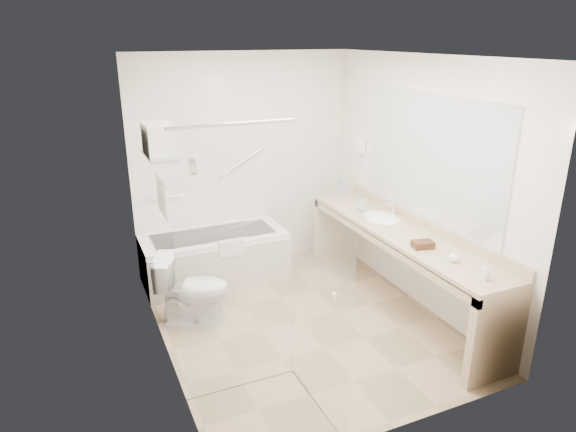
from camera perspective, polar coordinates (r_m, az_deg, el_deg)
name	(u,v)px	position (r m, az deg, el deg)	size (l,w,h in m)	color
floor	(300,321)	(5.17, 1.38, -11.55)	(3.20, 3.20, 0.00)	tan
ceiling	(303,56)	(4.43, 1.65, 17.37)	(2.60, 3.20, 0.10)	silver
wall_back	(243,162)	(6.08, -5.00, 5.99)	(2.60, 0.10, 2.50)	white
wall_front	(409,270)	(3.37, 13.27, -5.89)	(2.60, 0.10, 2.50)	white
wall_left	(156,220)	(4.28, -14.44, -0.44)	(0.10, 3.20, 2.50)	white
wall_right	(419,184)	(5.31, 14.31, 3.45)	(0.10, 3.20, 2.50)	white
bathtub	(215,257)	(5.92, -8.15, -4.48)	(1.60, 0.73, 0.59)	white
grab_bar_short	(165,197)	(5.89, -13.55, 2.04)	(0.03, 0.03, 0.40)	silver
grab_bar_long	(240,163)	(6.02, -5.32, 5.86)	(0.03, 0.03, 0.60)	silver
shower_enclosure	(277,272)	(3.69, -1.26, -6.21)	(0.96, 0.91, 2.11)	silver
towel_shelf	(159,149)	(4.50, -14.14, 7.24)	(0.24, 0.55, 0.81)	silver
vanity_counter	(400,250)	(5.24, 12.36, -3.70)	(0.55, 2.70, 0.95)	tan
sink	(381,220)	(5.49, 10.33, -0.44)	(0.40, 0.52, 0.14)	white
faucet	(394,208)	(5.54, 11.65, 0.84)	(0.03, 0.03, 0.14)	silver
mirror	(430,158)	(5.12, 15.52, 6.23)	(0.02, 2.00, 1.20)	silver
hairdryer_unit	(360,145)	(6.07, 8.02, 7.79)	(0.08, 0.10, 0.18)	white
toilet	(193,290)	(5.08, -10.52, -8.04)	(0.39, 0.70, 0.68)	white
amenity_basket	(423,244)	(4.78, 14.75, -3.07)	(0.19, 0.12, 0.06)	#492F1A
soap_bottle_a	(484,276)	(4.33, 20.92, -6.20)	(0.06, 0.14, 0.06)	white
soap_bottle_b	(454,257)	(4.56, 18.00, -4.34)	(0.09, 0.12, 0.09)	white
water_bottle_left	(339,190)	(6.03, 5.66, 2.88)	(0.07, 0.07, 0.21)	silver
water_bottle_mid	(344,195)	(5.88, 6.27, 2.33)	(0.06, 0.06, 0.19)	silver
water_bottle_right	(362,204)	(5.59, 8.18, 1.31)	(0.06, 0.06, 0.19)	silver
drinking_glass_near	(361,207)	(5.62, 8.10, 1.03)	(0.08, 0.08, 0.10)	silver
drinking_glass_far	(363,214)	(5.39, 8.30, 0.19)	(0.08, 0.08, 0.10)	silver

